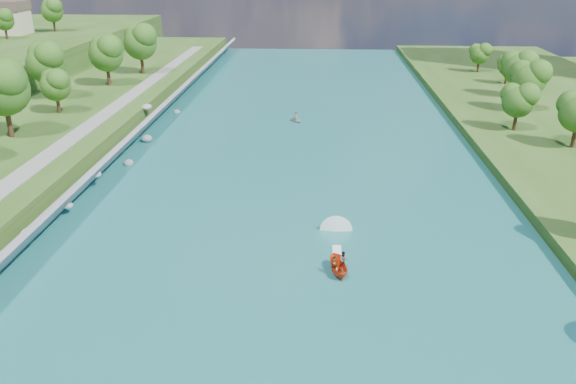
{
  "coord_description": "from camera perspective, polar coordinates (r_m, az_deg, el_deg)",
  "views": [
    {
      "loc": [
        3.4,
        -45.48,
        28.02
      ],
      "look_at": [
        -0.1,
        14.9,
        2.5
      ],
      "focal_mm": 35.0,
      "sensor_mm": 36.0,
      "label": 1
    }
  ],
  "objects": [
    {
      "name": "trees_east",
      "position": [
        92.6,
        26.34,
        7.0
      ],
      "size": [
        16.96,
        140.06,
        11.57
      ],
      "color": "#215115",
      "rests_on": "berm_east"
    },
    {
      "name": "river_water",
      "position": [
        71.28,
        0.32,
        -0.22
      ],
      "size": [
        55.0,
        240.0,
        0.1
      ],
      "primitive_type": "cube",
      "color": "#1B6865",
      "rests_on": "ground"
    },
    {
      "name": "riverside_path",
      "position": [
        78.58,
        -24.1,
        2.68
      ],
      "size": [
        3.0,
        200.0,
        0.1
      ],
      "primitive_type": "cube",
      "color": "gray",
      "rests_on": "berm_west"
    },
    {
      "name": "motorboat",
      "position": [
        55.61,
        5.1,
        -6.64
      ],
      "size": [
        3.6,
        18.75,
        2.02
      ],
      "rotation": [
        0.0,
        0.0,
        3.32
      ],
      "color": "red",
      "rests_on": "river_water"
    },
    {
      "name": "raft",
      "position": [
        103.28,
        0.84,
        7.41
      ],
      "size": [
        3.23,
        3.67,
        1.7
      ],
      "rotation": [
        0.0,
        0.0,
        0.43
      ],
      "color": "gray",
      "rests_on": "river_water"
    },
    {
      "name": "riprap_bank",
      "position": [
        75.83,
        -19.6,
        1.26
      ],
      "size": [
        4.54,
        236.0,
        4.28
      ],
      "color": "slate",
      "rests_on": "ground"
    },
    {
      "name": "ground",
      "position": [
        53.52,
        -0.82,
        -8.69
      ],
      "size": [
        260.0,
        260.0,
        0.0
      ],
      "primitive_type": "plane",
      "color": "#2D5119",
      "rests_on": "ground"
    }
  ]
}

